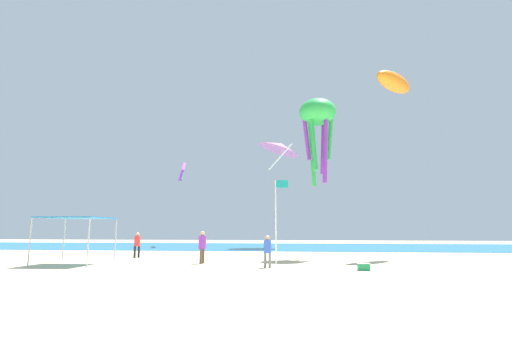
# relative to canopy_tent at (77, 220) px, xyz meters

# --- Properties ---
(ground) EXTENTS (110.00, 110.00, 0.10)m
(ground) POSITION_rel_canopy_tent_xyz_m (8.47, -4.98, -2.52)
(ground) COLOR beige
(ocean_strip) EXTENTS (110.00, 20.29, 0.03)m
(ocean_strip) POSITION_rel_canopy_tent_xyz_m (8.47, 24.10, -2.45)
(ocean_strip) COLOR #1E6B93
(ocean_strip) RESTS_ON ground
(canopy_tent) EXTENTS (3.30, 2.95, 2.60)m
(canopy_tent) POSITION_rel_canopy_tent_xyz_m (0.00, 0.00, 0.00)
(canopy_tent) COLOR #B2B2B7
(canopy_tent) RESTS_ON ground
(person_near_tent) EXTENTS (0.41, 0.41, 1.73)m
(person_near_tent) POSITION_rel_canopy_tent_xyz_m (1.19, 5.47, -1.45)
(person_near_tent) COLOR black
(person_near_tent) RESTS_ON ground
(person_leftmost) EXTENTS (0.39, 0.39, 1.62)m
(person_leftmost) POSITION_rel_canopy_tent_xyz_m (10.72, -0.39, -1.51)
(person_leftmost) COLOR slate
(person_leftmost) RESTS_ON ground
(person_central) EXTENTS (0.44, 0.49, 1.84)m
(person_central) POSITION_rel_canopy_tent_xyz_m (6.82, 1.50, -1.39)
(person_central) COLOR brown
(person_central) RESTS_ON ground
(banner_flag) EXTENTS (0.61, 0.06, 4.18)m
(banner_flag) POSITION_rel_canopy_tent_xyz_m (11.35, -2.64, 0.01)
(banner_flag) COLOR silver
(banner_flag) RESTS_ON ground
(cooler_box) EXTENTS (0.57, 0.37, 0.35)m
(cooler_box) POSITION_rel_canopy_tent_xyz_m (15.36, -1.15, -2.29)
(cooler_box) COLOR #1E8C4C
(cooler_box) RESTS_ON ground
(kite_octopus_green) EXTENTS (2.73, 2.73, 6.20)m
(kite_octopus_green) POSITION_rel_canopy_tent_xyz_m (13.83, 6.32, 7.46)
(kite_octopus_green) COLOR green
(kite_delta_pink) EXTENTS (4.99, 4.97, 4.09)m
(kite_delta_pink) POSITION_rel_canopy_tent_xyz_m (10.47, 20.67, 8.53)
(kite_delta_pink) COLOR pink
(kite_parafoil_purple) EXTENTS (1.81, 4.51, 2.85)m
(kite_parafoil_purple) POSITION_rel_canopy_tent_xyz_m (-1.31, 22.96, 6.30)
(kite_parafoil_purple) COLOR purple
(kite_inflatable_orange) EXTENTS (3.92, 4.23, 1.66)m
(kite_inflatable_orange) POSITION_rel_canopy_tent_xyz_m (19.43, 7.02, 10.09)
(kite_inflatable_orange) COLOR orange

